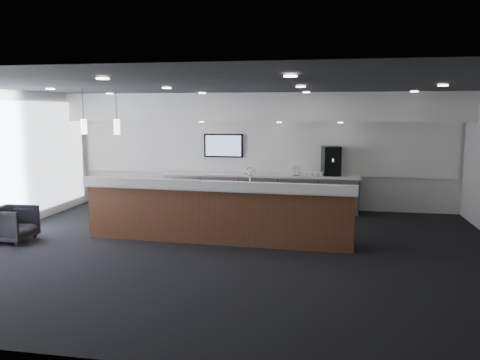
# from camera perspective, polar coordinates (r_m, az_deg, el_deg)

# --- Properties ---
(ground) EXTENTS (10.00, 10.00, 0.00)m
(ground) POSITION_cam_1_polar(r_m,az_deg,el_deg) (8.74, -0.93, -8.61)
(ground) COLOR black
(ground) RESTS_ON ground
(ceiling) EXTENTS (10.00, 8.00, 0.02)m
(ceiling) POSITION_cam_1_polar(r_m,az_deg,el_deg) (8.37, -0.98, 11.43)
(ceiling) COLOR black
(ceiling) RESTS_ON back_wall
(back_wall) EXTENTS (10.00, 0.02, 3.00)m
(back_wall) POSITION_cam_1_polar(r_m,az_deg,el_deg) (12.35, 2.63, 3.49)
(back_wall) COLOR silver
(back_wall) RESTS_ON ground
(soffit_bulkhead) EXTENTS (10.00, 0.90, 0.70)m
(soffit_bulkhead) POSITION_cam_1_polar(r_m,az_deg,el_deg) (11.86, 2.38, 8.85)
(soffit_bulkhead) COLOR white
(soffit_bulkhead) RESTS_ON back_wall
(alcove_panel) EXTENTS (9.80, 0.06, 1.40)m
(alcove_panel) POSITION_cam_1_polar(r_m,az_deg,el_deg) (12.32, 2.61, 3.94)
(alcove_panel) COLOR white
(alcove_panel) RESTS_ON back_wall
(back_credenza) EXTENTS (5.06, 0.66, 0.95)m
(back_credenza) POSITION_cam_1_polar(r_m,az_deg,el_deg) (12.13, 2.37, -1.47)
(back_credenza) COLOR #979B9F
(back_credenza) RESTS_ON ground
(wall_tv) EXTENTS (1.05, 0.08, 0.62)m
(wall_tv) POSITION_cam_1_polar(r_m,az_deg,el_deg) (12.42, -2.02, 4.21)
(wall_tv) COLOR black
(wall_tv) RESTS_ON back_wall
(pendant_left) EXTENTS (0.12, 0.12, 0.30)m
(pendant_left) POSITION_cam_1_polar(r_m,az_deg,el_deg) (9.86, -13.94, 6.37)
(pendant_left) COLOR beige
(pendant_left) RESTS_ON ceiling
(pendant_right) EXTENTS (0.12, 0.12, 0.30)m
(pendant_right) POSITION_cam_1_polar(r_m,az_deg,el_deg) (10.16, -17.57, 6.28)
(pendant_right) COLOR beige
(pendant_right) RESTS_ON ceiling
(ceiling_can_lights) EXTENTS (7.00, 5.00, 0.02)m
(ceiling_can_lights) POSITION_cam_1_polar(r_m,az_deg,el_deg) (8.37, -0.97, 11.23)
(ceiling_can_lights) COLOR silver
(ceiling_can_lights) RESTS_ON ceiling
(service_counter) EXTENTS (5.36, 1.09, 1.49)m
(service_counter) POSITION_cam_1_polar(r_m,az_deg,el_deg) (9.29, -2.68, -3.92)
(service_counter) COLOR #542A1C
(service_counter) RESTS_ON ground
(coffee_machine) EXTENTS (0.51, 0.59, 0.74)m
(coffee_machine) POSITION_cam_1_polar(r_m,az_deg,el_deg) (11.98, 11.03, 2.30)
(coffee_machine) COLOR black
(coffee_machine) RESTS_ON back_credenza
(info_sign_left) EXTENTS (0.17, 0.06, 0.24)m
(info_sign_left) POSITION_cam_1_polar(r_m,az_deg,el_deg) (11.99, 0.83, 1.28)
(info_sign_left) COLOR silver
(info_sign_left) RESTS_ON back_credenza
(info_sign_right) EXTENTS (0.19, 0.05, 0.26)m
(info_sign_right) POSITION_cam_1_polar(r_m,az_deg,el_deg) (11.84, 6.88, 1.17)
(info_sign_right) COLOR silver
(info_sign_right) RESTS_ON back_credenza
(armchair) EXTENTS (0.78, 0.75, 0.70)m
(armchair) POSITION_cam_1_polar(r_m,az_deg,el_deg) (10.29, -26.00, -4.85)
(armchair) COLOR black
(armchair) RESTS_ON ground
(cup_0) EXTENTS (0.10, 0.10, 0.10)m
(cup_0) POSITION_cam_1_polar(r_m,az_deg,el_deg) (11.87, 10.58, 0.71)
(cup_0) COLOR white
(cup_0) RESTS_ON back_credenza
(cup_1) EXTENTS (0.14, 0.14, 0.10)m
(cup_1) POSITION_cam_1_polar(r_m,az_deg,el_deg) (11.87, 9.91, 0.73)
(cup_1) COLOR white
(cup_1) RESTS_ON back_credenza
(cup_2) EXTENTS (0.13, 0.13, 0.10)m
(cup_2) POSITION_cam_1_polar(r_m,az_deg,el_deg) (11.87, 9.23, 0.75)
(cup_2) COLOR white
(cup_2) RESTS_ON back_credenza
(cup_3) EXTENTS (0.13, 0.13, 0.10)m
(cup_3) POSITION_cam_1_polar(r_m,az_deg,el_deg) (11.87, 8.56, 0.77)
(cup_3) COLOR white
(cup_3) RESTS_ON back_credenza
(cup_4) EXTENTS (0.14, 0.14, 0.10)m
(cup_4) POSITION_cam_1_polar(r_m,az_deg,el_deg) (11.87, 7.88, 0.78)
(cup_4) COLOR white
(cup_4) RESTS_ON back_credenza
(cup_5) EXTENTS (0.11, 0.11, 0.10)m
(cup_5) POSITION_cam_1_polar(r_m,az_deg,el_deg) (11.88, 7.21, 0.80)
(cup_5) COLOR white
(cup_5) RESTS_ON back_credenza
(cup_6) EXTENTS (0.15, 0.15, 0.10)m
(cup_6) POSITION_cam_1_polar(r_m,az_deg,el_deg) (11.89, 6.53, 0.82)
(cup_6) COLOR white
(cup_6) RESTS_ON back_credenza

